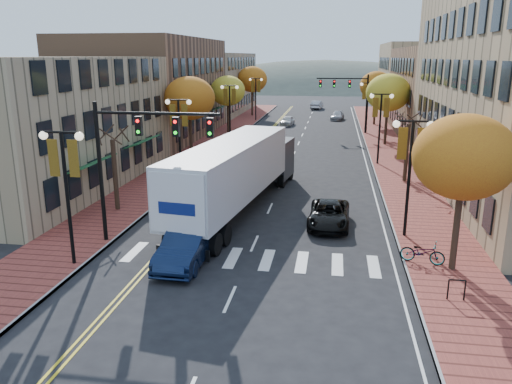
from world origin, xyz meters
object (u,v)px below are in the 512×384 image
at_px(navy_sedan, 187,246).
at_px(bicycle, 422,252).
at_px(black_suv, 329,214).
at_px(semi_truck, 239,169).

bearing_deg(navy_sedan, bicycle, 8.19).
bearing_deg(black_suv, navy_sedan, -133.81).
height_order(black_suv, bicycle, black_suv).
distance_m(black_suv, bicycle, 6.43).
height_order(semi_truck, black_suv, semi_truck).
distance_m(semi_truck, navy_sedan, 8.46).
height_order(navy_sedan, black_suv, navy_sedan).
bearing_deg(bicycle, black_suv, 56.10).
xyz_separation_m(semi_truck, navy_sedan, (-0.86, -8.24, -1.74)).
distance_m(navy_sedan, bicycle, 10.51).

